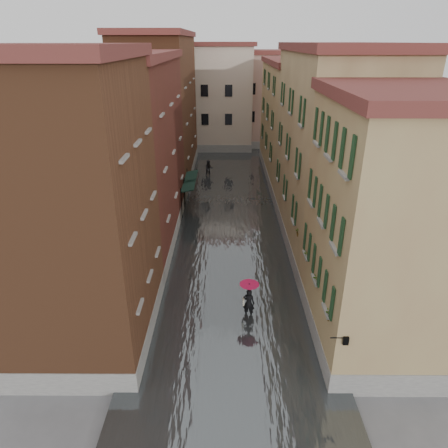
{
  "coord_description": "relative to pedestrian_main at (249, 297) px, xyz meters",
  "views": [
    {
      "loc": [
        -0.32,
        -18.23,
        13.58
      ],
      "look_at": [
        -0.43,
        4.79,
        3.0
      ],
      "focal_mm": 32.0,
      "sensor_mm": 36.0,
      "label": 1
    }
  ],
  "objects": [
    {
      "name": "building_end_cream",
      "position": [
        -3.91,
        38.68,
        5.21
      ],
      "size": [
        12.0,
        9.0,
        13.0
      ],
      "primitive_type": "cube",
      "color": "beige",
      "rests_on": "ground"
    },
    {
      "name": "pedestrian_far",
      "position": [
        -3.08,
        24.25,
        -0.34
      ],
      "size": [
        1.05,
        0.9,
        1.9
      ],
      "primitive_type": "imported",
      "rotation": [
        0.0,
        0.0,
        0.21
      ],
      "color": "black",
      "rests_on": "ground"
    },
    {
      "name": "building_left_far",
      "position": [
        -7.91,
        24.68,
        5.71
      ],
      "size": [
        6.0,
        16.0,
        14.0
      ],
      "primitive_type": "cube",
      "color": "brown",
      "rests_on": "ground"
    },
    {
      "name": "building_right_far",
      "position": [
        6.09,
        24.68,
        4.46
      ],
      "size": [
        6.0,
        16.0,
        11.5
      ],
      "primitive_type": "cube",
      "color": "#9B7950",
      "rests_on": "ground"
    },
    {
      "name": "wall_lantern",
      "position": [
        3.42,
        -5.32,
        1.72
      ],
      "size": [
        0.71,
        0.22,
        0.35
      ],
      "color": "black",
      "rests_on": "ground"
    },
    {
      "name": "floodwater",
      "position": [
        -0.91,
        13.68,
        -1.19
      ],
      "size": [
        10.0,
        60.0,
        0.2
      ],
      "primitive_type": "cube",
      "color": "#424649",
      "rests_on": "ground"
    },
    {
      "name": "ground",
      "position": [
        -0.91,
        0.68,
        -1.29
      ],
      "size": [
        120.0,
        120.0,
        0.0
      ],
      "primitive_type": "plane",
      "color": "#5B5B5D",
      "rests_on": "ground"
    },
    {
      "name": "building_end_pink",
      "position": [
        5.09,
        40.68,
        4.71
      ],
      "size": [
        10.0,
        9.0,
        12.0
      ],
      "primitive_type": "cube",
      "color": "tan",
      "rests_on": "ground"
    },
    {
      "name": "building_right_mid",
      "position": [
        6.09,
        9.68,
        5.21
      ],
      "size": [
        6.0,
        14.0,
        13.0
      ],
      "primitive_type": "cube",
      "color": "tan",
      "rests_on": "ground"
    },
    {
      "name": "awning_far",
      "position": [
        -4.39,
        16.62,
        1.18
      ],
      "size": [
        1.09,
        3.4,
        2.8
      ],
      "color": "black",
      "rests_on": "ground"
    },
    {
      "name": "window_planters",
      "position": [
        3.21,
        -0.08,
        2.22
      ],
      "size": [
        0.59,
        8.75,
        0.84
      ],
      "color": "brown",
      "rests_on": "ground"
    },
    {
      "name": "pedestrian_main",
      "position": [
        0.0,
        0.0,
        0.0
      ],
      "size": [
        1.06,
        1.06,
        2.06
      ],
      "color": "black",
      "rests_on": "ground"
    },
    {
      "name": "awning_near",
      "position": [
        -4.4,
        14.17,
        1.17
      ],
      "size": [
        1.09,
        2.89,
        2.8
      ],
      "color": "black",
      "rests_on": "ground"
    },
    {
      "name": "building_right_near",
      "position": [
        6.09,
        -1.32,
        4.46
      ],
      "size": [
        6.0,
        8.0,
        11.5
      ],
      "primitive_type": "cube",
      "color": "#9B7950",
      "rests_on": "ground"
    },
    {
      "name": "building_left_near",
      "position": [
        -7.91,
        -1.32,
        5.21
      ],
      "size": [
        6.0,
        8.0,
        13.0
      ],
      "primitive_type": "cube",
      "color": "brown",
      "rests_on": "ground"
    },
    {
      "name": "building_left_mid",
      "position": [
        -7.91,
        9.68,
        4.96
      ],
      "size": [
        6.0,
        14.0,
        12.5
      ],
      "primitive_type": "cube",
      "color": "#5A221C",
      "rests_on": "ground"
    }
  ]
}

